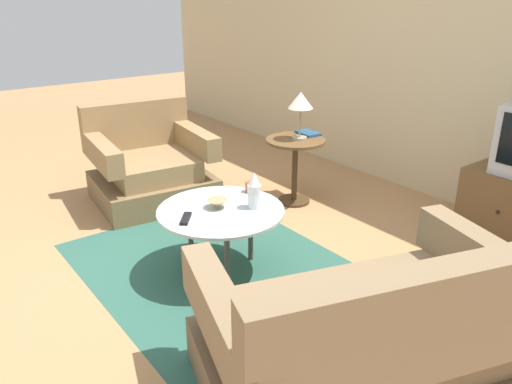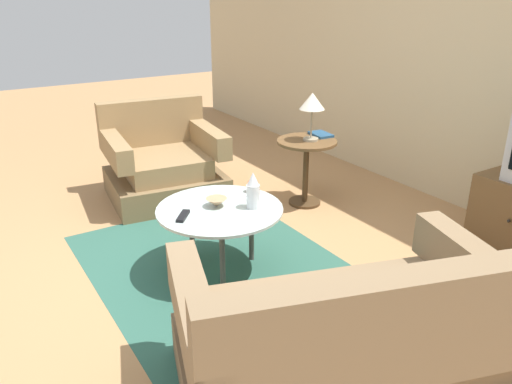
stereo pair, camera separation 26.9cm
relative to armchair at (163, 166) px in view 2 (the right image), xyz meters
The scene contains 13 objects.
ground_plane 1.50m from the armchair, ahead, with size 16.00×16.00×0.00m, color #AD7F51.
back_wall 2.82m from the armchair, 56.35° to the left, with size 9.00×0.12×2.70m, color #CCB78E.
area_rug 1.53m from the armchair, ahead, with size 2.19×1.62×0.00m, color #2D5B4C.
armchair is the anchor object (origin of this frame).
couch 2.85m from the armchair, ahead, with size 1.39×1.75×0.89m.
coffee_table 1.51m from the armchair, ahead, with size 0.84×0.84×0.47m.
side_table 1.32m from the armchair, 49.16° to the left, with size 0.52×0.52×0.59m.
table_lamp 1.48m from the armchair, 49.23° to the left, with size 0.21×0.21×0.41m.
vase 1.63m from the armchair, ahead, with size 0.09×0.09×0.25m.
mug 1.40m from the armchair, ahead, with size 0.12×0.07×0.08m.
bowl 1.49m from the armchair, ahead, with size 0.14×0.14×0.06m.
tv_remote_dark 1.58m from the armchair, 17.61° to the right, with size 0.16×0.14×0.02m.
book 1.47m from the armchair, 55.86° to the left, with size 0.23×0.17×0.02m.
Camera 2 is at (2.73, -1.39, 1.81)m, focal length 35.42 mm.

